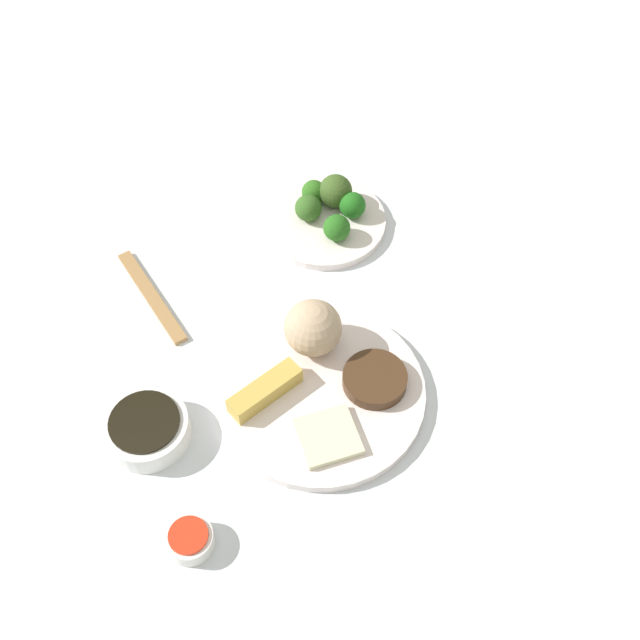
{
  "coord_description": "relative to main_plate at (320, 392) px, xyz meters",
  "views": [
    {
      "loc": [
        -0.04,
        -0.57,
        0.96
      ],
      "look_at": [
        0.02,
        0.08,
        0.06
      ],
      "focal_mm": 43.1,
      "sensor_mm": 36.0,
      "label": 1
    }
  ],
  "objects": [
    {
      "name": "broccoli_floret_4",
      "position": [
        0.08,
        0.33,
        0.03
      ],
      "size": [
        0.04,
        0.04,
        0.04
      ],
      "primitive_type": "sphere",
      "color": "#1F651A",
      "rests_on": "broccoli_plate"
    },
    {
      "name": "crab_rangoon_wonton",
      "position": [
        0.0,
        -0.08,
        0.01
      ],
      "size": [
        0.09,
        0.09,
        0.01
      ],
      "primitive_type": "cube",
      "rotation": [
        0.0,
        0.0,
        0.23
      ],
      "color": "beige",
      "rests_on": "main_plate"
    },
    {
      "name": "spring_roll",
      "position": [
        -0.08,
        -0.0,
        0.02
      ],
      "size": [
        0.11,
        0.09,
        0.03
      ],
      "primitive_type": "cube",
      "rotation": [
        0.0,
        0.0,
        0.61
      ],
      "color": "gold",
      "rests_on": "main_plate"
    },
    {
      "name": "stir_fry_heap",
      "position": [
        0.08,
        0.0,
        0.02
      ],
      "size": [
        0.09,
        0.09,
        0.02
      ],
      "primitive_type": "cylinder",
      "color": "#442B18",
      "rests_on": "main_plate"
    },
    {
      "name": "soy_sauce_bowl",
      "position": [
        -0.24,
        -0.04,
        0.01
      ],
      "size": [
        0.12,
        0.12,
        0.04
      ],
      "primitive_type": "cylinder",
      "color": "white",
      "rests_on": "tabletop"
    },
    {
      "name": "broccoli_plate",
      "position": [
        0.04,
        0.33,
        -0.0
      ],
      "size": [
        0.2,
        0.2,
        0.01
      ],
      "primitive_type": "cylinder",
      "color": "white",
      "rests_on": "tabletop"
    },
    {
      "name": "broccoli_floret_1",
      "position": [
        0.01,
        0.33,
        0.03
      ],
      "size": [
        0.04,
        0.04,
        0.04
      ],
      "primitive_type": "sphere",
      "color": "#346022",
      "rests_on": "broccoli_plate"
    },
    {
      "name": "chopsticks_pair",
      "position": [
        -0.24,
        0.2,
        -0.0
      ],
      "size": [
        0.11,
        0.19,
        0.01
      ],
      "primitive_type": "cube",
      "rotation": [
        0.0,
        0.0,
        2.05
      ],
      "color": "#A77A48",
      "rests_on": "tabletop"
    },
    {
      "name": "main_plate",
      "position": [
        0.0,
        0.0,
        0.0
      ],
      "size": [
        0.29,
        0.29,
        0.02
      ],
      "primitive_type": "cylinder",
      "color": "white",
      "rests_on": "tabletop"
    },
    {
      "name": "soy_sauce_bowl_liquid",
      "position": [
        -0.24,
        -0.04,
        0.03
      ],
      "size": [
        0.09,
        0.09,
        0.0
      ],
      "primitive_type": "cylinder",
      "color": "black",
      "rests_on": "soy_sauce_bowl"
    },
    {
      "name": "broccoli_floret_0",
      "position": [
        0.05,
        0.28,
        0.03
      ],
      "size": [
        0.04,
        0.04,
        0.04
      ],
      "primitive_type": "sphere",
      "color": "#26651C",
      "rests_on": "broccoli_plate"
    },
    {
      "name": "sauce_ramekin_sweet_and_sour_liquid",
      "position": [
        -0.18,
        -0.2,
        0.02
      ],
      "size": [
        0.05,
        0.05,
        0.0
      ],
      "primitive_type": "cylinder",
      "color": "red",
      "rests_on": "sauce_ramekin_sweet_and_sour"
    },
    {
      "name": "sauce_ramekin_sweet_and_sour",
      "position": [
        -0.18,
        -0.2,
        0.01
      ],
      "size": [
        0.06,
        0.06,
        0.03
      ],
      "primitive_type": "cylinder",
      "color": "white",
      "rests_on": "tabletop"
    },
    {
      "name": "broccoli_floret_2",
      "position": [
        0.06,
        0.36,
        0.03
      ],
      "size": [
        0.06,
        0.06,
        0.06
      ],
      "primitive_type": "sphere",
      "color": "#3B5722",
      "rests_on": "broccoli_plate"
    },
    {
      "name": "broccoli_floret_3",
      "position": [
        0.02,
        0.37,
        0.03
      ],
      "size": [
        0.04,
        0.04,
        0.04
      ],
      "primitive_type": "sphere",
      "color": "#2F681C",
      "rests_on": "broccoli_plate"
    },
    {
      "name": "tabletop",
      "position": [
        -0.01,
        0.02,
        -0.02
      ],
      "size": [
        2.2,
        2.2,
        0.02
      ],
      "primitive_type": "cube",
      "color": "silver",
      "rests_on": "ground"
    },
    {
      "name": "rice_scoop",
      "position": [
        -0.0,
        0.08,
        0.05
      ],
      "size": [
        0.08,
        0.08,
        0.08
      ],
      "primitive_type": "sphere",
      "color": "tan",
      "rests_on": "main_plate"
    }
  ]
}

